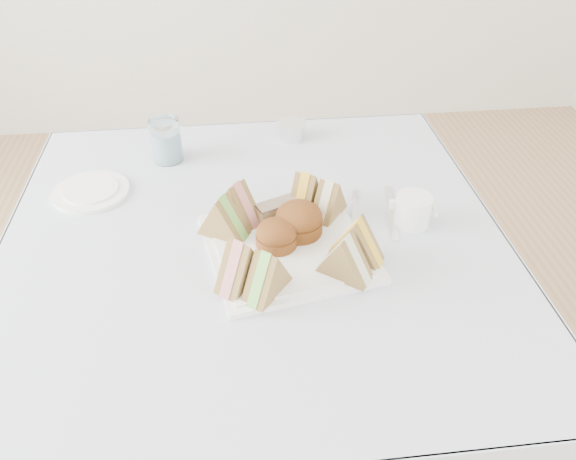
{
  "coord_description": "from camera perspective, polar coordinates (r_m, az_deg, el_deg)",
  "views": [
    {
      "loc": [
        -0.03,
        -0.9,
        1.45
      ],
      "look_at": [
        0.06,
        -0.05,
        0.8
      ],
      "focal_mm": 35.0,
      "sensor_mm": 36.0,
      "label": 1
    }
  ],
  "objects": [
    {
      "name": "sandwich_fl_b",
      "position": [
        0.98,
        -2.15,
        -4.28
      ],
      "size": [
        0.1,
        0.11,
        0.09
      ],
      "primitive_type": null,
      "rotation": [
        0.0,
        0.0,
        0.89
      ],
      "color": "#A27D44",
      "rests_on": "serving_plate"
    },
    {
      "name": "side_plate",
      "position": [
        1.34,
        -19.36,
        3.7
      ],
      "size": [
        0.2,
        0.2,
        0.01
      ],
      "primitive_type": "cylinder",
      "rotation": [
        0.0,
        0.0,
        0.18
      ],
      "color": "white",
      "rests_on": "tablecloth"
    },
    {
      "name": "sandwich_br_b",
      "position": [
        1.18,
        1.78,
        4.02
      ],
      "size": [
        0.09,
        0.11,
        0.09
      ],
      "primitive_type": null,
      "rotation": [
        0.0,
        0.0,
        -2.11
      ],
      "color": "#A27D44",
      "rests_on": "serving_plate"
    },
    {
      "name": "sandwich_bl_a",
      "position": [
        1.11,
        -6.63,
        1.47
      ],
      "size": [
        0.11,
        0.1,
        0.09
      ],
      "primitive_type": null,
      "rotation": [
        0.0,
        0.0,
        2.59
      ],
      "color": "#A27D44",
      "rests_on": "serving_plate"
    },
    {
      "name": "fork",
      "position": [
        1.19,
        6.76,
        1.07
      ],
      "size": [
        0.04,
        0.15,
        0.0
      ],
      "primitive_type": "cube",
      "rotation": [
        0.0,
        0.0,
        -0.22
      ],
      "color": "silver",
      "rests_on": "tablecloth"
    },
    {
      "name": "sandwich_fr_b",
      "position": [
        1.01,
        5.84,
        -2.61
      ],
      "size": [
        0.11,
        0.1,
        0.09
      ],
      "primitive_type": null,
      "rotation": [
        0.0,
        0.0,
        -0.66
      ],
      "color": "#A27D44",
      "rests_on": "serving_plate"
    },
    {
      "name": "sandwich_br_a",
      "position": [
        1.16,
        4.18,
        3.27
      ],
      "size": [
        0.09,
        0.1,
        0.08
      ],
      "primitive_type": null,
      "rotation": [
        0.0,
        0.0,
        -2.2
      ],
      "color": "#A27D44",
      "rests_on": "serving_plate"
    },
    {
      "name": "pastry_slice",
      "position": [
        1.16,
        -1.1,
        2.0
      ],
      "size": [
        0.09,
        0.07,
        0.04
      ],
      "primitive_type": "cube",
      "rotation": [
        0.0,
        0.0,
        0.4
      ],
      "color": "tan",
      "rests_on": "serving_plate"
    },
    {
      "name": "table",
      "position": [
        1.41,
        -2.9,
        -12.74
      ],
      "size": [
        0.9,
        0.9,
        0.74
      ],
      "primitive_type": "cube",
      "color": "brown",
      "rests_on": "floor"
    },
    {
      "name": "scone_right",
      "position": [
        1.11,
        1.1,
        1.03
      ],
      "size": [
        0.13,
        0.13,
        0.06
      ],
      "primitive_type": "cylinder",
      "rotation": [
        0.0,
        0.0,
        0.49
      ],
      "color": "brown",
      "rests_on": "serving_plate"
    },
    {
      "name": "tea_strainer",
      "position": [
        1.48,
        0.42,
        10.01
      ],
      "size": [
        0.1,
        0.1,
        0.04
      ],
      "primitive_type": "cylinder",
      "rotation": [
        0.0,
        0.0,
        0.42
      ],
      "color": "silver",
      "rests_on": "tablecloth"
    },
    {
      "name": "scone_left",
      "position": [
        1.08,
        -1.18,
        -0.49
      ],
      "size": [
        0.1,
        0.1,
        0.05
      ],
      "primitive_type": "cylinder",
      "rotation": [
        0.0,
        0.0,
        0.34
      ],
      "color": "brown",
      "rests_on": "serving_plate"
    },
    {
      "name": "floor",
      "position": [
        1.71,
        -2.49,
        -20.69
      ],
      "size": [
        4.0,
        4.0,
        0.0
      ],
      "primitive_type": "plane",
      "color": "#9E7751",
      "rests_on": "ground"
    },
    {
      "name": "knife",
      "position": [
        1.23,
        10.42,
        1.81
      ],
      "size": [
        0.05,
        0.2,
        0.0
      ],
      "primitive_type": "cube",
      "rotation": [
        0.0,
        0.0,
        -0.17
      ],
      "color": "silver",
      "rests_on": "tablecloth"
    },
    {
      "name": "sandwich_fr_a",
      "position": [
        1.05,
        7.0,
        -0.87
      ],
      "size": [
        0.11,
        0.1,
        0.09
      ],
      "primitive_type": null,
      "rotation": [
        0.0,
        0.0,
        -0.55
      ],
      "color": "#A27D44",
      "rests_on": "serving_plate"
    },
    {
      "name": "serving_plate",
      "position": [
        1.11,
        -0.0,
        -1.81
      ],
      "size": [
        0.36,
        0.36,
        0.01
      ],
      "primitive_type": "cube",
      "rotation": [
        0.0,
        0.0,
        0.19
      ],
      "color": "white",
      "rests_on": "tablecloth"
    },
    {
      "name": "creamer_jug",
      "position": [
        1.19,
        12.56,
        1.99
      ],
      "size": [
        0.08,
        0.08,
        0.07
      ],
      "primitive_type": "cylinder",
      "rotation": [
        0.0,
        0.0,
        -0.15
      ],
      "color": "white",
      "rests_on": "tablecloth"
    },
    {
      "name": "water_glass",
      "position": [
        1.4,
        -12.28,
        8.9
      ],
      "size": [
        0.08,
        0.08,
        0.11
      ],
      "primitive_type": "cylinder",
      "rotation": [
        0.0,
        0.0,
        0.09
      ],
      "color": "white",
      "rests_on": "tablecloth"
    },
    {
      "name": "tablecloth",
      "position": [
        1.15,
        -3.48,
        -0.74
      ],
      "size": [
        1.02,
        1.02,
        0.01
      ],
      "primitive_type": "cube",
      "color": "#B4BCC8",
      "rests_on": "table"
    },
    {
      "name": "sandwich_bl_b",
      "position": [
        1.15,
        -5.16,
        2.89
      ],
      "size": [
        0.11,
        0.11,
        0.09
      ],
      "primitive_type": null,
      "rotation": [
        0.0,
        0.0,
        2.38
      ],
      "color": "#A27D44",
      "rests_on": "serving_plate"
    },
    {
      "name": "sandwich_fl_a",
      "position": [
        1.0,
        -4.88,
        -3.22
      ],
      "size": [
        0.1,
        0.11,
        0.09
      ],
      "primitive_type": null,
      "rotation": [
        0.0,
        0.0,
        0.89
      ],
      "color": "#A27D44",
      "rests_on": "serving_plate"
    }
  ]
}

